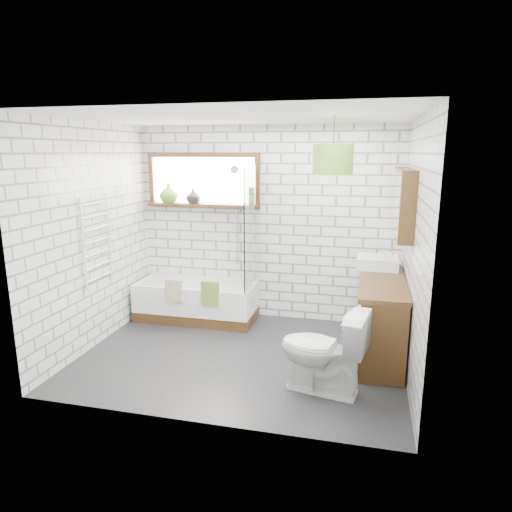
% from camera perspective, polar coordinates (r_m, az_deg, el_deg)
% --- Properties ---
extents(floor, '(3.40, 2.60, 0.01)m').
position_cam_1_polar(floor, '(5.09, -1.87, -12.37)').
color(floor, black).
rests_on(floor, ground).
extents(ceiling, '(3.40, 2.60, 0.01)m').
position_cam_1_polar(ceiling, '(4.62, -2.11, 17.06)').
color(ceiling, white).
rests_on(ceiling, ground).
extents(wall_back, '(3.40, 0.01, 2.50)m').
position_cam_1_polar(wall_back, '(5.95, 1.38, 4.01)').
color(wall_back, white).
rests_on(wall_back, ground).
extents(wall_front, '(3.40, 0.01, 2.50)m').
position_cam_1_polar(wall_front, '(3.49, -7.71, -2.48)').
color(wall_front, white).
rests_on(wall_front, ground).
extents(wall_left, '(0.01, 2.60, 2.50)m').
position_cam_1_polar(wall_left, '(5.40, -19.71, 2.35)').
color(wall_left, white).
rests_on(wall_left, ground).
extents(wall_right, '(0.01, 2.60, 2.50)m').
position_cam_1_polar(wall_right, '(4.56, 19.15, 0.55)').
color(wall_right, white).
rests_on(wall_right, ground).
extents(window, '(1.52, 0.16, 0.68)m').
position_cam_1_polar(window, '(6.08, -6.65, 9.34)').
color(window, '#301D0D').
rests_on(window, wall_back).
extents(towel_radiator, '(0.06, 0.52, 1.00)m').
position_cam_1_polar(towel_radiator, '(5.39, -19.26, 1.81)').
color(towel_radiator, white).
rests_on(towel_radiator, wall_left).
extents(mirror_cabinet, '(0.16, 1.20, 0.70)m').
position_cam_1_polar(mirror_cabinet, '(5.08, 17.91, 6.42)').
color(mirror_cabinet, '#301D0D').
rests_on(mirror_cabinet, wall_right).
extents(shower_riser, '(0.02, 0.02, 1.30)m').
position_cam_1_polar(shower_riser, '(5.99, -2.47, 5.02)').
color(shower_riser, silver).
rests_on(shower_riser, wall_back).
extents(bathtub, '(1.54, 0.68, 0.50)m').
position_cam_1_polar(bathtub, '(6.10, -7.40, -5.54)').
color(bathtub, white).
rests_on(bathtub, floor).
extents(shower_screen, '(0.02, 0.72, 1.50)m').
position_cam_1_polar(shower_screen, '(5.64, -0.54, 3.51)').
color(shower_screen, white).
rests_on(shower_screen, bathtub).
extents(towel_green, '(0.22, 0.06, 0.30)m').
position_cam_1_polar(towel_green, '(5.63, -5.76, -4.65)').
color(towel_green, '#577F26').
rests_on(towel_green, bathtub).
extents(towel_beige, '(0.22, 0.05, 0.28)m').
position_cam_1_polar(towel_beige, '(5.80, -10.21, -4.27)').
color(towel_beige, tan).
rests_on(towel_beige, bathtub).
extents(vanity, '(0.48, 1.48, 0.85)m').
position_cam_1_polar(vanity, '(5.15, 15.35, -7.41)').
color(vanity, '#301D0D').
rests_on(vanity, floor).
extents(basin, '(0.46, 0.41, 0.14)m').
position_cam_1_polar(basin, '(5.48, 14.90, -0.77)').
color(basin, white).
rests_on(basin, vanity).
extents(tap, '(0.03, 0.03, 0.16)m').
position_cam_1_polar(tap, '(5.48, 16.61, -0.21)').
color(tap, silver).
rests_on(tap, vanity).
extents(toilet, '(0.59, 0.86, 0.80)m').
position_cam_1_polar(toilet, '(4.28, 8.31, -11.60)').
color(toilet, white).
rests_on(toilet, floor).
extents(vase_olive, '(0.31, 0.31, 0.26)m').
position_cam_1_polar(vase_olive, '(6.25, -10.86, 7.55)').
color(vase_olive, olive).
rests_on(vase_olive, window).
extents(vase_dark, '(0.25, 0.25, 0.20)m').
position_cam_1_polar(vase_dark, '(6.11, -7.84, 7.26)').
color(vase_dark, black).
rests_on(vase_dark, window).
extents(bottle, '(0.07, 0.07, 0.22)m').
position_cam_1_polar(bottle, '(5.88, -0.68, 7.27)').
color(bottle, olive).
rests_on(bottle, window).
extents(pendant, '(0.37, 0.37, 0.28)m').
position_cam_1_polar(pendant, '(4.41, 9.59, 11.83)').
color(pendant, '#577F26').
rests_on(pendant, ceiling).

